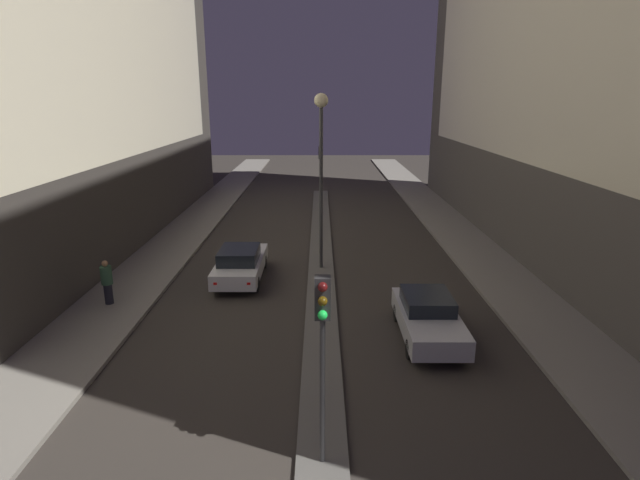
# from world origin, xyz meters

# --- Properties ---
(median_strip) EXTENTS (1.19, 36.41, 0.13)m
(median_strip) POSITION_xyz_m (0.00, 19.20, 0.06)
(median_strip) COLOR #56544F
(median_strip) RESTS_ON ground
(traffic_light_near) EXTENTS (0.32, 0.42, 4.35)m
(traffic_light_near) POSITION_xyz_m (0.00, 4.11, 3.32)
(traffic_light_near) COLOR #383838
(traffic_light_near) RESTS_ON median_strip
(traffic_light_mid) EXTENTS (0.32, 0.42, 4.35)m
(traffic_light_mid) POSITION_xyz_m (0.00, 31.42, 3.32)
(traffic_light_mid) COLOR #383838
(traffic_light_mid) RESTS_ON median_strip
(street_lamp) EXTENTS (0.62, 0.62, 7.95)m
(street_lamp) POSITION_xyz_m (0.00, 17.25, 6.02)
(street_lamp) COLOR #383838
(street_lamp) RESTS_ON median_strip
(car_left_lane) EXTENTS (1.93, 4.76, 1.54)m
(car_left_lane) POSITION_xyz_m (-3.60, 15.91, 0.78)
(car_left_lane) COLOR silver
(car_left_lane) RESTS_ON ground
(car_right_lane) EXTENTS (1.86, 4.41, 1.48)m
(car_right_lane) POSITION_xyz_m (3.60, 10.29, 0.76)
(car_right_lane) COLOR #B2B2B7
(car_right_lane) RESTS_ON ground
(pedestrian_on_left_sidewalk) EXTENTS (0.43, 0.43, 1.76)m
(pedestrian_on_left_sidewalk) POSITION_xyz_m (-8.28, 12.87, 1.06)
(pedestrian_on_left_sidewalk) COLOR black
(pedestrian_on_left_sidewalk) RESTS_ON sidewalk_left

